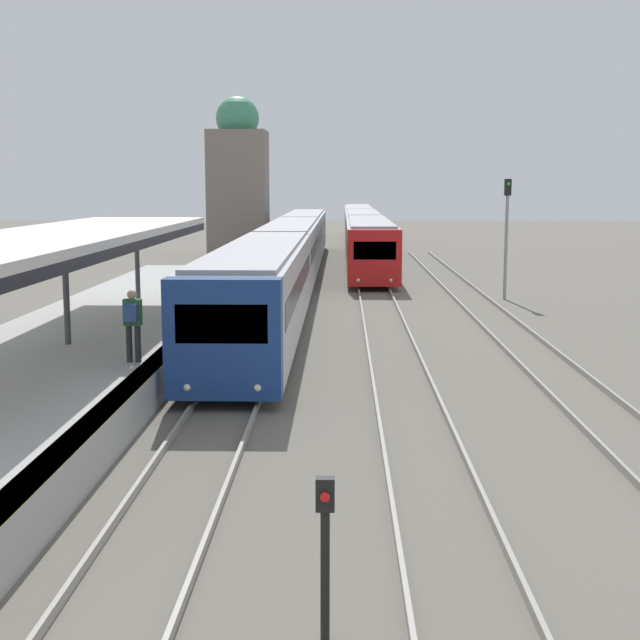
{
  "coord_description": "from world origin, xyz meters",
  "views": [
    {
      "loc": [
        2.57,
        -4.64,
        4.88
      ],
      "look_at": [
        2.03,
        17.0,
        1.6
      ],
      "focal_mm": 50.0,
      "sensor_mm": 36.0,
      "label": 1
    }
  ],
  "objects": [
    {
      "name": "train_near",
      "position": [
        0.0,
        39.68,
        1.68
      ],
      "size": [
        2.56,
        51.28,
        3.03
      ],
      "color": "navy",
      "rests_on": "ground_plane"
    },
    {
      "name": "train_far",
      "position": [
        4.06,
        61.3,
        1.66
      ],
      "size": [
        2.51,
        50.54,
        2.98
      ],
      "color": "red",
      "rests_on": "ground_plane"
    },
    {
      "name": "platform_canopy",
      "position": [
        -4.35,
        17.5,
        3.62
      ],
      "size": [
        4.0,
        19.72,
        2.86
      ],
      "color": "beige",
      "rests_on": "station_platform"
    },
    {
      "name": "person_on_platform",
      "position": [
        -2.18,
        15.19,
        1.87
      ],
      "size": [
        0.4,
        0.4,
        1.66
      ],
      "color": "#2D2D33",
      "rests_on": "station_platform"
    },
    {
      "name": "signal_mast_far",
      "position": [
        9.59,
        33.7,
        3.23
      ],
      "size": [
        0.28,
        0.29,
        5.15
      ],
      "color": "gray",
      "rests_on": "ground_plane"
    },
    {
      "name": "signal_post_near",
      "position": [
        2.4,
        4.32,
        1.15
      ],
      "size": [
        0.2,
        0.21,
        1.85
      ],
      "color": "black",
      "rests_on": "ground_plane"
    },
    {
      "name": "distant_domed_building",
      "position": [
        -4.66,
        57.75,
        5.13
      ],
      "size": [
        4.0,
        4.0,
        10.91
      ],
      "color": "slate",
      "rests_on": "ground_plane"
    }
  ]
}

